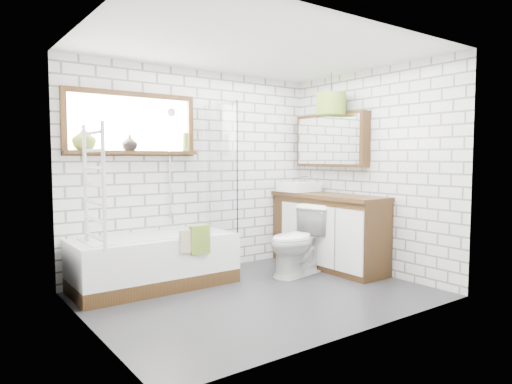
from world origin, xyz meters
TOP-DOWN VIEW (x-y plane):
  - floor at (0.00, 0.00)m, footprint 3.40×2.60m
  - ceiling at (0.00, 0.00)m, footprint 3.40×2.60m
  - wall_back at (0.00, 1.30)m, footprint 3.40×0.01m
  - wall_front at (0.00, -1.30)m, footprint 3.40×0.01m
  - wall_left at (-1.70, 0.00)m, footprint 0.01×2.60m
  - wall_right at (1.70, 0.00)m, footprint 0.01×2.60m
  - window at (-0.85, 1.26)m, footprint 1.52×0.16m
  - towel_radiator at (-1.66, 0.00)m, footprint 0.06×0.52m
  - mirror_cabinet at (1.62, 0.60)m, footprint 0.16×1.20m
  - shower_riser at (-0.40, 1.26)m, footprint 0.02×0.02m
  - bathtub at (-0.76, 0.91)m, footprint 1.75×0.77m
  - shower_screen at (0.10, 0.91)m, footprint 0.02×0.72m
  - towel_green at (-0.41, 0.53)m, footprint 0.23×0.06m
  - towel_beige at (-0.55, 0.53)m, footprint 0.18×0.05m
  - vanity at (1.43, 0.45)m, footprint 0.54×1.68m
  - basin at (1.37, 0.95)m, footprint 0.46×0.41m
  - tap at (1.53, 0.95)m, footprint 0.03×0.03m
  - toilet at (0.86, 0.38)m, footprint 0.61×0.89m
  - vase_olive at (-1.39, 1.23)m, footprint 0.31×0.31m
  - vase_dark at (-0.89, 1.23)m, footprint 0.18×0.18m
  - bottle at (-0.20, 1.23)m, footprint 0.07×0.07m
  - pendant at (1.45, 0.44)m, footprint 0.38×0.38m

SIDE VIEW (x-z plane):
  - floor at x=0.00m, z-range -0.01..0.00m
  - bathtub at x=-0.76m, z-range 0.00..0.57m
  - toilet at x=0.86m, z-range 0.00..0.84m
  - vanity at x=1.43m, z-range 0.00..0.96m
  - towel_green at x=-0.41m, z-range 0.39..0.70m
  - towel_beige at x=-0.55m, z-range 0.43..0.66m
  - basin at x=1.37m, z-range 0.96..1.10m
  - tap at x=1.53m, z-range 1.01..1.15m
  - towel_radiator at x=-1.66m, z-range 0.70..1.70m
  - wall_back at x=0.00m, z-range 0.00..2.50m
  - wall_front at x=0.00m, z-range 0.00..2.50m
  - wall_left at x=-1.70m, z-range 0.00..2.50m
  - wall_right at x=1.70m, z-range 0.00..2.50m
  - shower_screen at x=0.10m, z-range 0.57..2.07m
  - shower_riser at x=-0.40m, z-range 0.70..2.00m
  - vase_dark at x=-0.89m, z-range 1.48..1.66m
  - bottle at x=-0.20m, z-range 1.48..1.70m
  - vase_olive at x=-1.39m, z-range 1.48..1.73m
  - mirror_cabinet at x=1.62m, z-range 1.30..2.00m
  - window at x=-0.85m, z-range 1.46..2.14m
  - pendant at x=1.45m, z-range 1.96..2.24m
  - ceiling at x=0.00m, z-range 2.50..2.51m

